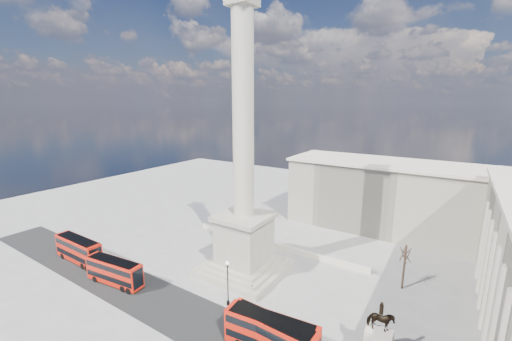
{
  "coord_description": "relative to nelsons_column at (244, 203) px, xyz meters",
  "views": [
    {
      "loc": [
        30.44,
        -38.12,
        30.12
      ],
      "look_at": [
        3.36,
        3.74,
        19.41
      ],
      "focal_mm": 22.0,
      "sensor_mm": 36.0,
      "label": 1
    }
  ],
  "objects": [
    {
      "name": "equestrian_statue",
      "position": [
        25.25,
        -8.5,
        -10.21
      ],
      "size": [
        3.73,
        2.8,
        7.85
      ],
      "color": "beige",
      "rests_on": "ground"
    },
    {
      "name": "bare_tree_mid",
      "position": [
        37.16,
        1.78,
        -8.08
      ],
      "size": [
        1.62,
        1.62,
        6.15
      ],
      "rotation": [
        0.0,
        0.0,
        0.43
      ],
      "color": "#332319",
      "rests_on": "ground"
    },
    {
      "name": "asphalt_road",
      "position": [
        5.0,
        -15.0,
        -12.91
      ],
      "size": [
        120.0,
        9.0,
        0.01
      ],
      "primitive_type": "cube",
      "color": "#252525",
      "rests_on": "ground"
    },
    {
      "name": "red_bus_e",
      "position": [
        -28.55,
        -14.83,
        -10.4
      ],
      "size": [
        11.84,
        2.82,
        4.8
      ],
      "rotation": [
        0.0,
        0.0,
        0.0
      ],
      "color": "red",
      "rests_on": "ground"
    },
    {
      "name": "bare_tree_far",
      "position": [
        25.38,
        9.38,
        -6.51
      ],
      "size": [
        1.99,
        1.99,
        8.13
      ],
      "rotation": [
        0.0,
        0.0,
        -0.27
      ],
      "color": "#332319",
      "rests_on": "ground"
    },
    {
      "name": "victorian_lamp",
      "position": [
        3.8,
        -9.76,
        -8.65
      ],
      "size": [
        0.62,
        0.62,
        7.24
      ],
      "rotation": [
        0.0,
        0.0,
        -0.27
      ],
      "color": "black",
      "rests_on": "ground"
    },
    {
      "name": "red_bus_c",
      "position": [
        14.02,
        -14.21,
        -10.4
      ],
      "size": [
        12.05,
        3.85,
        4.8
      ],
      "rotation": [
        0.0,
        0.0,
        0.1
      ],
      "color": "red",
      "rests_on": "ground"
    },
    {
      "name": "building_northeast",
      "position": [
        20.0,
        35.0,
        -4.59
      ],
      "size": [
        51.0,
        17.0,
        16.6
      ],
      "color": "beige",
      "rests_on": "ground"
    },
    {
      "name": "pedestrian_crossing",
      "position": [
        5.42,
        -5.59,
        -12.08
      ],
      "size": [
        1.02,
        0.93,
        1.67
      ],
      "primitive_type": "imported",
      "rotation": [
        0.0,
        0.0,
        2.46
      ],
      "color": "#212724",
      "rests_on": "ground"
    },
    {
      "name": "ground",
      "position": [
        0.0,
        -5.0,
        -12.92
      ],
      "size": [
        180.0,
        180.0,
        0.0
      ],
      "primitive_type": "plane",
      "color": "#989691",
      "rests_on": "ground"
    },
    {
      "name": "balustrade_wall",
      "position": [
        0.0,
        11.0,
        -12.37
      ],
      "size": [
        40.0,
        0.6,
        1.1
      ],
      "primitive_type": "cube",
      "color": "beige",
      "rests_on": "ground"
    },
    {
      "name": "red_bus_a",
      "position": [
        -15.78,
        -15.67,
        -10.6
      ],
      "size": [
        11.1,
        3.78,
        4.41
      ],
      "rotation": [
        0.0,
        0.0,
        0.12
      ],
      "color": "red",
      "rests_on": "ground"
    },
    {
      "name": "red_bus_b",
      "position": [
        14.16,
        -14.41,
        -10.41
      ],
      "size": [
        11.88,
        3.2,
        4.78
      ],
      "rotation": [
        0.0,
        0.0,
        -0.04
      ],
      "color": "red",
      "rests_on": "ground"
    },
    {
      "name": "nelsons_column",
      "position": [
        0.0,
        0.0,
        0.0
      ],
      "size": [
        14.0,
        14.0,
        49.85
      ],
      "color": "#A9A18D",
      "rests_on": "ground"
    }
  ]
}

